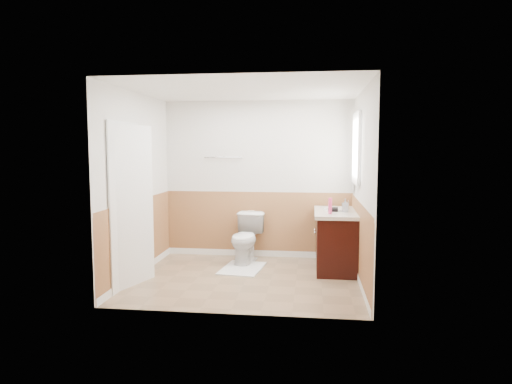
# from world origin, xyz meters

# --- Properties ---
(floor) EXTENTS (3.00, 3.00, 0.00)m
(floor) POSITION_xyz_m (0.00, 0.00, 0.00)
(floor) COLOR #8C7051
(floor) RESTS_ON ground
(ceiling) EXTENTS (3.00, 3.00, 0.00)m
(ceiling) POSITION_xyz_m (0.00, 0.00, 2.50)
(ceiling) COLOR white
(ceiling) RESTS_ON floor
(wall_back) EXTENTS (3.00, 0.00, 3.00)m
(wall_back) POSITION_xyz_m (0.00, 1.30, 1.25)
(wall_back) COLOR silver
(wall_back) RESTS_ON floor
(wall_front) EXTENTS (3.00, 0.00, 3.00)m
(wall_front) POSITION_xyz_m (0.00, -1.30, 1.25)
(wall_front) COLOR silver
(wall_front) RESTS_ON floor
(wall_left) EXTENTS (0.00, 3.00, 3.00)m
(wall_left) POSITION_xyz_m (-1.50, 0.00, 1.25)
(wall_left) COLOR silver
(wall_left) RESTS_ON floor
(wall_right) EXTENTS (0.00, 3.00, 3.00)m
(wall_right) POSITION_xyz_m (1.50, 0.00, 1.25)
(wall_right) COLOR silver
(wall_right) RESTS_ON floor
(wainscot_back) EXTENTS (3.00, 0.00, 3.00)m
(wainscot_back) POSITION_xyz_m (0.00, 1.29, 0.50)
(wainscot_back) COLOR #9F6D3F
(wainscot_back) RESTS_ON floor
(wainscot_front) EXTENTS (3.00, 0.00, 3.00)m
(wainscot_front) POSITION_xyz_m (0.00, -1.29, 0.50)
(wainscot_front) COLOR #9F6D3F
(wainscot_front) RESTS_ON floor
(wainscot_left) EXTENTS (0.00, 2.60, 2.60)m
(wainscot_left) POSITION_xyz_m (-1.49, 0.00, 0.50)
(wainscot_left) COLOR #9F6D3F
(wainscot_left) RESTS_ON floor
(wainscot_right) EXTENTS (0.00, 2.60, 2.60)m
(wainscot_right) POSITION_xyz_m (1.49, 0.00, 0.50)
(wainscot_right) COLOR #9F6D3F
(wainscot_right) RESTS_ON floor
(toilet) EXTENTS (0.51, 0.78, 0.75)m
(toilet) POSITION_xyz_m (-0.13, 0.85, 0.38)
(toilet) COLOR white
(toilet) RESTS_ON floor
(bath_mat) EXTENTS (0.65, 0.86, 0.02)m
(bath_mat) POSITION_xyz_m (-0.13, 0.47, 0.01)
(bath_mat) COLOR silver
(bath_mat) RESTS_ON floor
(vanity_cabinet) EXTENTS (0.55, 1.10, 0.80)m
(vanity_cabinet) POSITION_xyz_m (1.21, 0.65, 0.40)
(vanity_cabinet) COLOR black
(vanity_cabinet) RESTS_ON floor
(vanity_knob_left) EXTENTS (0.03, 0.03, 0.03)m
(vanity_knob_left) POSITION_xyz_m (0.91, 0.55, 0.55)
(vanity_knob_left) COLOR silver
(vanity_knob_left) RESTS_ON vanity_cabinet
(vanity_knob_right) EXTENTS (0.03, 0.03, 0.03)m
(vanity_knob_right) POSITION_xyz_m (0.91, 0.75, 0.55)
(vanity_knob_right) COLOR silver
(vanity_knob_right) RESTS_ON vanity_cabinet
(countertop) EXTENTS (0.60, 1.15, 0.05)m
(countertop) POSITION_xyz_m (1.20, 0.65, 0.83)
(countertop) COLOR beige
(countertop) RESTS_ON vanity_cabinet
(sink_basin) EXTENTS (0.36, 0.36, 0.02)m
(sink_basin) POSITION_xyz_m (1.21, 0.80, 0.86)
(sink_basin) COLOR white
(sink_basin) RESTS_ON countertop
(faucet) EXTENTS (0.02, 0.02, 0.14)m
(faucet) POSITION_xyz_m (1.39, 0.80, 0.92)
(faucet) COLOR silver
(faucet) RESTS_ON countertop
(lotion_bottle) EXTENTS (0.05, 0.05, 0.22)m
(lotion_bottle) POSITION_xyz_m (1.11, 0.35, 0.96)
(lotion_bottle) COLOR #DD3971
(lotion_bottle) RESTS_ON countertop
(soap_dispenser) EXTENTS (0.09, 0.09, 0.19)m
(soap_dispenser) POSITION_xyz_m (1.33, 0.59, 0.94)
(soap_dispenser) COLOR #8D929F
(soap_dispenser) RESTS_ON countertop
(hair_dryer_body) EXTENTS (0.14, 0.07, 0.07)m
(hair_dryer_body) POSITION_xyz_m (1.16, 0.57, 0.89)
(hair_dryer_body) COLOR black
(hair_dryer_body) RESTS_ON countertop
(hair_dryer_handle) EXTENTS (0.03, 0.03, 0.07)m
(hair_dryer_handle) POSITION_xyz_m (1.13, 0.54, 0.86)
(hair_dryer_handle) COLOR black
(hair_dryer_handle) RESTS_ON countertop
(mirror_panel) EXTENTS (0.02, 0.35, 0.90)m
(mirror_panel) POSITION_xyz_m (1.48, 1.10, 1.55)
(mirror_panel) COLOR silver
(mirror_panel) RESTS_ON wall_right
(window_frame) EXTENTS (0.04, 0.80, 1.00)m
(window_frame) POSITION_xyz_m (1.47, 0.59, 1.75)
(window_frame) COLOR white
(window_frame) RESTS_ON wall_right
(window_glass) EXTENTS (0.01, 0.70, 0.90)m
(window_glass) POSITION_xyz_m (1.49, 0.59, 1.75)
(window_glass) COLOR white
(window_glass) RESTS_ON wall_right
(door) EXTENTS (0.29, 0.78, 2.04)m
(door) POSITION_xyz_m (-1.40, -0.45, 1.02)
(door) COLOR white
(door) RESTS_ON wall_left
(door_frame) EXTENTS (0.02, 0.92, 2.10)m
(door_frame) POSITION_xyz_m (-1.48, -0.45, 1.03)
(door_frame) COLOR white
(door_frame) RESTS_ON wall_left
(door_knob) EXTENTS (0.06, 0.06, 0.06)m
(door_knob) POSITION_xyz_m (-1.34, -0.12, 0.95)
(door_knob) COLOR silver
(door_knob) RESTS_ON door
(towel_bar) EXTENTS (0.62, 0.02, 0.02)m
(towel_bar) POSITION_xyz_m (-0.55, 1.25, 1.60)
(towel_bar) COLOR silver
(towel_bar) RESTS_ON wall_back
(tp_holder_bar) EXTENTS (0.14, 0.02, 0.02)m
(tp_holder_bar) POSITION_xyz_m (-0.10, 1.23, 0.70)
(tp_holder_bar) COLOR silver
(tp_holder_bar) RESTS_ON wall_back
(tp_roll) EXTENTS (0.10, 0.11, 0.11)m
(tp_roll) POSITION_xyz_m (-0.10, 1.23, 0.70)
(tp_roll) COLOR white
(tp_roll) RESTS_ON tp_holder_bar
(tp_sheet) EXTENTS (0.10, 0.01, 0.16)m
(tp_sheet) POSITION_xyz_m (-0.10, 1.23, 0.59)
(tp_sheet) COLOR white
(tp_sheet) RESTS_ON tp_roll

